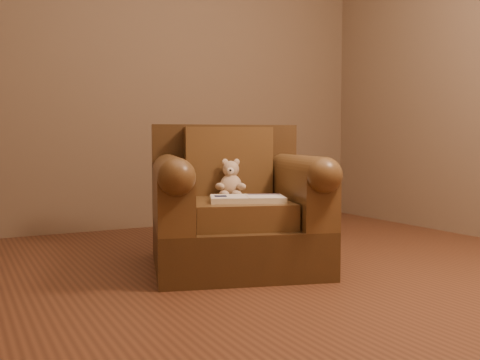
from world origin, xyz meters
name	(u,v)px	position (x,y,z in m)	size (l,w,h in m)	color
floor	(280,279)	(0.00, 0.00, 0.00)	(4.00, 4.00, 0.00)	brown
armchair	(235,211)	(-0.07, 0.39, 0.32)	(1.14, 1.11, 0.83)	#442D16
teddy_bear	(231,182)	(-0.05, 0.46, 0.48)	(0.17, 0.19, 0.23)	#CAAD8D
guidebook	(247,199)	(-0.09, 0.19, 0.41)	(0.46, 0.38, 0.03)	beige
side_table	(289,195)	(0.75, 1.05, 0.32)	(0.42, 0.42, 0.59)	gold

